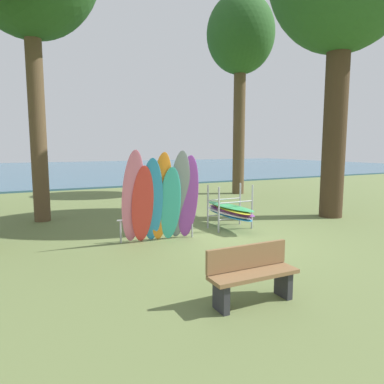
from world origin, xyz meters
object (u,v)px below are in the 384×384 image
(park_bench, at_px, (252,273))
(tree_mid_behind, at_px, (240,39))
(leaning_board_pile, at_px, (161,200))
(board_storage_rack, at_px, (230,210))

(park_bench, bearing_deg, tree_mid_behind, 56.84)
(leaning_board_pile, distance_m, park_bench, 3.73)
(tree_mid_behind, relative_size, board_storage_rack, 4.45)
(board_storage_rack, bearing_deg, leaning_board_pile, -167.13)
(board_storage_rack, bearing_deg, tree_mid_behind, 54.13)
(board_storage_rack, height_order, park_bench, board_storage_rack)
(leaning_board_pile, distance_m, board_storage_rack, 2.40)
(park_bench, bearing_deg, leaning_board_pile, 89.62)
(board_storage_rack, bearing_deg, park_bench, -118.80)
(leaning_board_pile, height_order, park_bench, leaning_board_pile)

